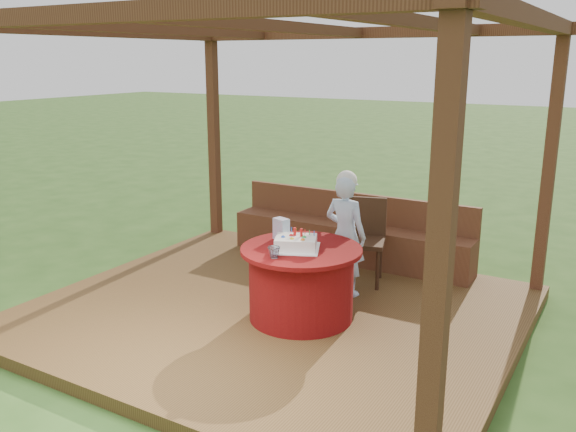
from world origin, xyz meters
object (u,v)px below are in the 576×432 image
Objects in this scene: bench at (349,239)px; table at (301,282)px; birthday_cake at (296,243)px; elderly_woman at (345,233)px; drinking_glass at (274,252)px; chair at (363,235)px; gift_bag at (281,229)px.

table is (0.33, -1.79, 0.09)m from bench.
table is 0.40m from birthday_cake.
elderly_woman is 1.16m from drinking_glass.
elderly_woman is 0.83m from birthday_cake.
chair is at bearing 89.61° from elderly_woman.
chair is 1.31m from birthday_cake.
chair reaches higher than birthday_cake.
chair reaches higher than drinking_glass.
chair is 1.63× the size of birthday_cake.
gift_bag is at bearing 156.04° from table.
elderly_woman reaches higher than gift_bag.
drinking_glass is (-0.15, -1.61, 0.23)m from chair.
elderly_woman is at bearing -67.75° from bench.
chair is at bearing -53.08° from bench.
elderly_woman is (0.42, -1.02, 0.39)m from bench.
drinking_glass reaches higher than table.
chair is 1.63m from drinking_glass.
gift_bag is at bearing -109.28° from chair.
chair reaches higher than gift_bag.
elderly_woman reaches higher than chair.
bench is 5.38× the size of birthday_cake.
birthday_cake is at bearing -95.25° from chair.
table is at bearing -79.50° from bench.
table is 0.86× the size of elderly_woman.
birthday_cake is at bearing -80.64° from bench.
chair is at bearing 85.83° from table.
table is at bearing -6.70° from gift_bag.
birthday_cake is 0.33m from drinking_glass.
bench is 2.30× the size of elderly_woman.
drinking_glass is (0.27, -2.17, 0.48)m from bench.
table is 0.55m from drinking_glass.
birthday_cake reaches higher than drinking_glass.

